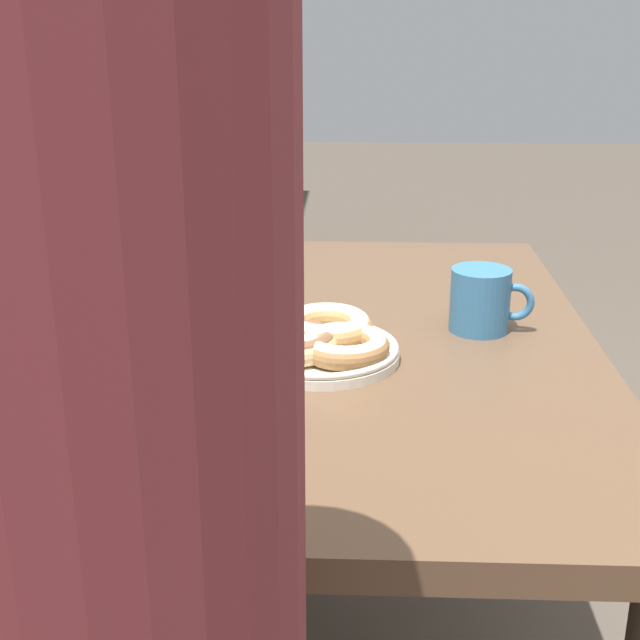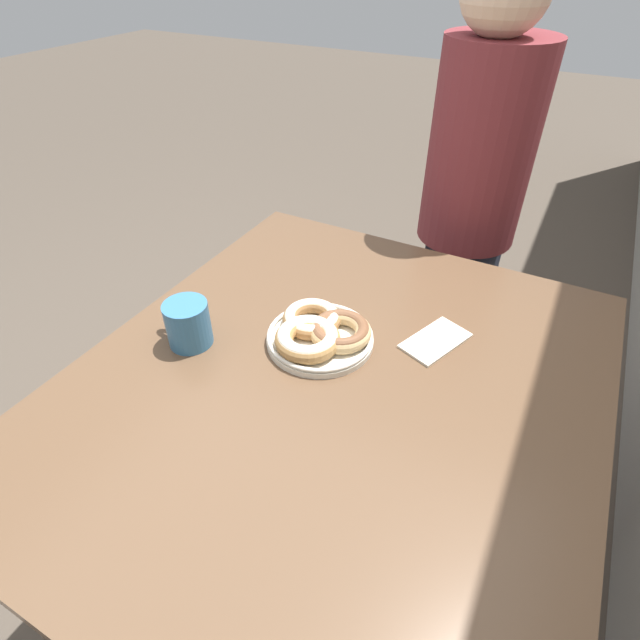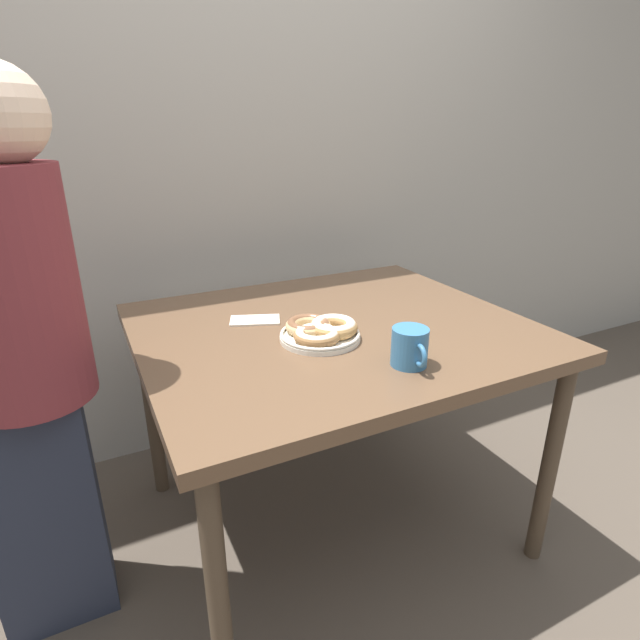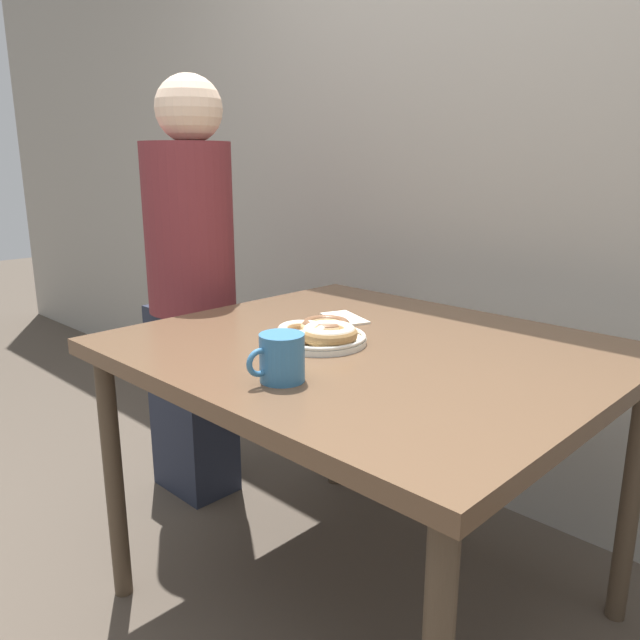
# 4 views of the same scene
# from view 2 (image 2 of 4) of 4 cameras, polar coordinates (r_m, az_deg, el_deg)

# --- Properties ---
(ground_plane) EXTENTS (14.00, 14.00, 0.00)m
(ground_plane) POSITION_cam_2_polar(r_m,az_deg,el_deg) (1.73, -10.80, -20.27)
(ground_plane) COLOR #4C4238
(dining_table) EXTENTS (1.15, 1.00, 0.75)m
(dining_table) POSITION_cam_2_polar(r_m,az_deg,el_deg) (1.04, 1.61, -9.56)
(dining_table) COLOR brown
(dining_table) RESTS_ON ground_plane
(donut_plate) EXTENTS (0.23, 0.25, 0.06)m
(donut_plate) POSITION_cam_2_polar(r_m,az_deg,el_deg) (1.06, -0.07, -1.37)
(donut_plate) COLOR silver
(donut_plate) RESTS_ON dining_table
(coffee_mug) EXTENTS (0.09, 0.13, 0.10)m
(coffee_mug) POSITION_cam_2_polar(r_m,az_deg,el_deg) (1.08, -14.93, -0.33)
(coffee_mug) COLOR teal
(coffee_mug) RESTS_ON dining_table
(person_figure) EXTENTS (0.33, 0.29, 1.45)m
(person_figure) POSITION_cam_2_polar(r_m,az_deg,el_deg) (1.64, 16.73, 11.46)
(person_figure) COLOR #232838
(person_figure) RESTS_ON ground_plane
(napkin) EXTENTS (0.17, 0.13, 0.01)m
(napkin) POSITION_cam_2_polar(r_m,az_deg,el_deg) (1.10, 13.06, -2.32)
(napkin) COLOR beige
(napkin) RESTS_ON dining_table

